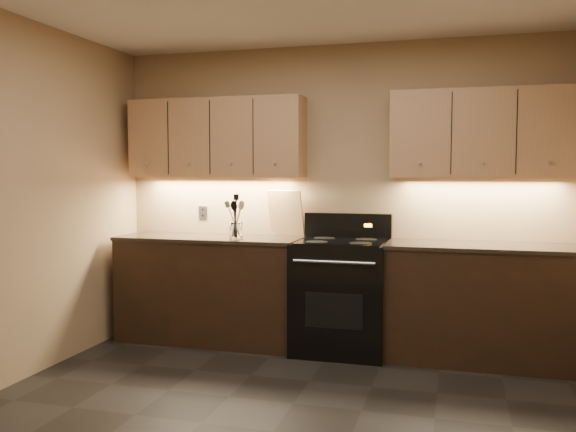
{
  "coord_description": "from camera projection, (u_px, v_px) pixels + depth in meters",
  "views": [
    {
      "loc": [
        1.01,
        -3.26,
        1.48
      ],
      "look_at": [
        -0.32,
        1.45,
        1.14
      ],
      "focal_mm": 38.0,
      "sensor_mm": 36.0,
      "label": 1
    }
  ],
  "objects": [
    {
      "name": "utensil_crock",
      "position": [
        236.0,
        231.0,
        5.18
      ],
      "size": [
        0.14,
        0.14,
        0.14
      ],
      "color": "white",
      "rests_on": "counter_left"
    },
    {
      "name": "upper_cab_right",
      "position": [
        483.0,
        134.0,
        4.84
      ],
      "size": [
        1.44,
        0.3,
        0.7
      ],
      "primitive_type": "cube",
      "color": "tan",
      "rests_on": "wall_back"
    },
    {
      "name": "stove",
      "position": [
        342.0,
        294.0,
        5.07
      ],
      "size": [
        0.76,
        0.68,
        1.14
      ],
      "color": "black",
      "rests_on": "ground"
    },
    {
      "name": "floor",
      "position": [
        273.0,
        431.0,
        3.51
      ],
      "size": [
        4.0,
        4.0,
        0.0
      ],
      "primitive_type": "plane",
      "color": "black",
      "rests_on": "ground"
    },
    {
      "name": "black_turner",
      "position": [
        235.0,
        215.0,
        5.14
      ],
      "size": [
        0.1,
        0.15,
        0.39
      ],
      "primitive_type": null,
      "rotation": [
        -0.15,
        0.01,
        0.16
      ],
      "color": "black",
      "rests_on": "utensil_crock"
    },
    {
      "name": "cutting_board",
      "position": [
        286.0,
        213.0,
        5.43
      ],
      "size": [
        0.34,
        0.17,
        0.41
      ],
      "primitive_type": "cube",
      "rotation": [
        0.22,
        0.0,
        -0.19
      ],
      "color": "tan",
      "rests_on": "counter_left"
    },
    {
      "name": "counter_right",
      "position": [
        480.0,
        303.0,
        4.79
      ],
      "size": [
        1.46,
        0.62,
        0.93
      ],
      "color": "black",
      "rests_on": "ground"
    },
    {
      "name": "black_spoon",
      "position": [
        236.0,
        218.0,
        5.18
      ],
      "size": [
        0.07,
        0.15,
        0.32
      ],
      "primitive_type": null,
      "rotation": [
        0.3,
        0.03,
        0.04
      ],
      "color": "black",
      "rests_on": "utensil_crock"
    },
    {
      "name": "counter_left",
      "position": [
        211.0,
        288.0,
        5.41
      ],
      "size": [
        1.62,
        0.62,
        0.93
      ],
      "color": "black",
      "rests_on": "ground"
    },
    {
      "name": "wooden_spoon",
      "position": [
        233.0,
        219.0,
        5.17
      ],
      "size": [
        0.13,
        0.14,
        0.32
      ],
      "primitive_type": null,
      "rotation": [
        -0.18,
        0.26,
        0.29
      ],
      "color": "tan",
      "rests_on": "utensil_crock"
    },
    {
      "name": "outlet_plate",
      "position": [
        203.0,
        213.0,
        5.7
      ],
      "size": [
        0.08,
        0.01,
        0.12
      ],
      "primitive_type": "cube",
      "color": "#B2B5BA",
      "rests_on": "wall_back"
    },
    {
      "name": "wall_back",
      "position": [
        340.0,
        195.0,
        5.34
      ],
      "size": [
        4.0,
        0.04,
        2.6
      ],
      "primitive_type": "cube",
      "color": "tan",
      "rests_on": "ground"
    },
    {
      "name": "upper_cab_left",
      "position": [
        216.0,
        138.0,
        5.46
      ],
      "size": [
        1.6,
        0.3,
        0.7
      ],
      "primitive_type": "cube",
      "color": "tan",
      "rests_on": "wall_back"
    },
    {
      "name": "steel_spatula",
      "position": [
        239.0,
        217.0,
        5.18
      ],
      "size": [
        0.2,
        0.13,
        0.35
      ],
      "primitive_type": null,
      "rotation": [
        0.14,
        -0.31,
        -0.17
      ],
      "color": "silver",
      "rests_on": "utensil_crock"
    }
  ]
}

